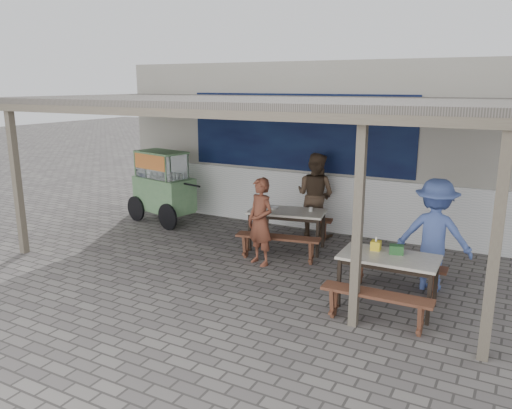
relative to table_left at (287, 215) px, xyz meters
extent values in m
plane|color=#66605C|center=(-0.30, -1.48, -0.67)|extent=(60.00, 60.00, 0.00)
cube|color=#B0AA9E|center=(-0.30, 2.12, 1.08)|extent=(9.00, 1.20, 3.50)
cube|color=white|center=(-0.30, 1.49, -0.07)|extent=(9.00, 0.10, 1.20)
cube|color=#10234C|center=(-0.50, 1.50, 1.38)|extent=(5.00, 0.03, 1.60)
cube|color=#615A53|center=(-0.30, -0.48, 2.08)|extent=(9.00, 4.20, 0.12)
cube|color=#6C6451|center=(-0.30, -2.53, 1.98)|extent=(9.00, 0.12, 0.12)
cube|color=#6C6451|center=(-4.20, -2.48, 0.68)|extent=(0.12, 0.12, 2.70)
cube|color=#6C6451|center=(3.60, -2.48, 0.68)|extent=(0.12, 0.12, 2.70)
cube|color=#6C6451|center=(2.05, -2.38, 0.68)|extent=(0.11, 0.11, 2.70)
cube|color=beige|center=(0.00, 0.00, 0.06)|extent=(1.51, 0.98, 0.04)
cube|color=black|center=(0.00, 0.00, 0.00)|extent=(1.39, 0.86, 0.06)
cube|color=black|center=(-0.57, -0.42, -0.32)|extent=(0.05, 0.05, 0.71)
cube|color=black|center=(0.68, -0.17, -0.32)|extent=(0.05, 0.05, 0.71)
cube|color=black|center=(-0.68, 0.17, -0.32)|extent=(0.05, 0.05, 0.71)
cube|color=black|center=(0.57, 0.42, -0.32)|extent=(0.05, 0.05, 0.71)
cube|color=brown|center=(0.13, -0.65, -0.24)|extent=(1.52, 0.56, 0.04)
cube|color=brown|center=(-0.46, -0.77, -0.47)|extent=(0.10, 0.28, 0.41)
cube|color=brown|center=(0.71, -0.54, -0.47)|extent=(0.10, 0.28, 0.41)
cube|color=brown|center=(-0.13, 0.65, -0.24)|extent=(1.52, 0.56, 0.04)
cube|color=brown|center=(-0.71, 0.54, -0.47)|extent=(0.10, 0.28, 0.41)
cube|color=brown|center=(0.46, 0.77, -0.47)|extent=(0.10, 0.28, 0.41)
cube|color=beige|center=(2.29, -1.62, 0.06)|extent=(1.33, 0.76, 0.04)
cube|color=black|center=(2.29, -1.62, 0.00)|extent=(1.23, 0.66, 0.06)
cube|color=black|center=(1.70, -1.95, -0.32)|extent=(0.05, 0.05, 0.71)
cube|color=black|center=(2.89, -1.92, -0.32)|extent=(0.05, 0.05, 0.71)
cube|color=black|center=(1.68, -1.33, -0.32)|extent=(0.05, 0.05, 0.71)
cube|color=black|center=(2.88, -1.30, -0.32)|extent=(0.05, 0.05, 0.71)
cube|color=brown|center=(2.30, -2.26, -0.24)|extent=(1.42, 0.31, 0.04)
cube|color=brown|center=(1.74, -2.27, -0.47)|extent=(0.06, 0.28, 0.41)
cube|color=brown|center=(2.86, -2.25, -0.47)|extent=(0.06, 0.28, 0.41)
cube|color=brown|center=(2.28, -0.99, -0.24)|extent=(1.42, 0.31, 0.04)
cube|color=brown|center=(1.72, -1.00, -0.47)|extent=(0.06, 0.28, 0.41)
cube|color=brown|center=(2.84, -0.98, -0.47)|extent=(0.06, 0.28, 0.41)
cube|color=#6D9865|center=(-3.24, 0.46, -0.01)|extent=(1.50, 1.00, 0.71)
cube|color=#6D9865|center=(-3.24, 0.46, -0.39)|extent=(1.44, 0.95, 0.05)
cylinder|color=black|center=(-3.87, 0.20, -0.39)|extent=(0.57, 0.17, 0.57)
cylinder|color=black|center=(-2.78, -0.04, -0.39)|extent=(0.57, 0.17, 0.57)
cube|color=silver|center=(-3.29, 0.47, 0.63)|extent=(1.23, 0.84, 0.56)
cube|color=#6D9865|center=(-3.29, 0.47, 0.91)|extent=(1.28, 0.89, 0.04)
cube|color=red|center=(-3.36, 0.15, 0.72)|extent=(1.00, 0.24, 0.33)
cylinder|color=black|center=(-2.44, 0.28, 0.30)|extent=(0.71, 0.20, 0.04)
imported|color=brown|center=(-0.07, -0.94, 0.09)|extent=(0.65, 0.54, 1.52)
imported|color=brown|center=(0.14, 1.05, 0.19)|extent=(0.93, 0.78, 1.71)
imported|color=#4D65B0|center=(2.72, -0.66, 0.18)|extent=(1.13, 0.68, 1.70)
cube|color=yellow|center=(2.06, -1.47, 0.14)|extent=(0.14, 0.14, 0.13)
cube|color=#2D6530|center=(2.35, -1.50, 0.14)|extent=(0.21, 0.17, 0.13)
cylinder|color=beige|center=(0.41, 0.16, 0.12)|extent=(0.07, 0.07, 0.08)
imported|color=silver|center=(-0.28, -0.01, 0.10)|extent=(0.24, 0.24, 0.04)
camera|label=1|loc=(3.74, -8.19, 2.37)|focal=35.00mm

